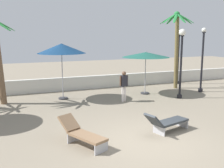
# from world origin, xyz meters

# --- Properties ---
(ground_plane) EXTENTS (56.00, 56.00, 0.00)m
(ground_plane) POSITION_xyz_m (0.00, 0.00, 0.00)
(ground_plane) COLOR gray
(boundary_wall) EXTENTS (25.20, 0.30, 0.85)m
(boundary_wall) POSITION_xyz_m (0.00, 9.24, 0.43)
(boundary_wall) COLOR silver
(boundary_wall) RESTS_ON ground_plane
(patio_umbrella_0) EXTENTS (2.80, 2.80, 2.58)m
(patio_umbrella_0) POSITION_xyz_m (3.47, 6.49, 2.34)
(patio_umbrella_0) COLOR #333338
(patio_umbrella_0) RESTS_ON ground_plane
(patio_umbrella_1) EXTENTS (2.62, 2.62, 3.10)m
(patio_umbrella_1) POSITION_xyz_m (-1.40, 7.03, 2.78)
(patio_umbrella_1) COLOR #333338
(patio_umbrella_1) RESTS_ON ground_plane
(palm_tree_1) EXTENTS (2.31, 2.31, 5.00)m
(palm_tree_1) POSITION_xyz_m (6.16, 7.27, 3.25)
(palm_tree_1) COLOR brown
(palm_tree_1) RESTS_ON ground_plane
(lamp_post_0) EXTENTS (0.37, 0.37, 3.84)m
(lamp_post_0) POSITION_xyz_m (4.75, 4.78, 2.39)
(lamp_post_0) COLOR black
(lamp_post_0) RESTS_ON ground_plane
(lamp_post_1) EXTENTS (0.34, 0.34, 3.87)m
(lamp_post_1) POSITION_xyz_m (7.30, 8.57, 2.26)
(lamp_post_1) COLOR black
(lamp_post_1) RESTS_ON ground_plane
(lamp_post_2) EXTENTS (0.28, 0.28, 3.95)m
(lamp_post_2) POSITION_xyz_m (7.00, 5.70, 2.08)
(lamp_post_2) COLOR black
(lamp_post_2) RESTS_ON ground_plane
(lounge_chair_0) EXTENTS (1.29, 1.94, 0.84)m
(lounge_chair_0) POSITION_xyz_m (-2.16, 0.52, 0.39)
(lounge_chair_0) COLOR #B7B7BC
(lounge_chair_0) RESTS_ON ground_plane
(lounge_chair_1) EXTENTS (1.97, 1.03, 0.84)m
(lounge_chair_1) POSITION_xyz_m (1.04, 0.48, 0.39)
(lounge_chair_1) COLOR #B7B7BC
(lounge_chair_1) RESTS_ON ground_plane
(guest_0) EXTENTS (0.54, 0.33, 1.63)m
(guest_0) POSITION_xyz_m (1.50, 5.26, 0.98)
(guest_0) COLOR silver
(guest_0) RESTS_ON ground_plane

